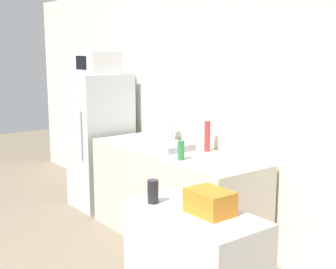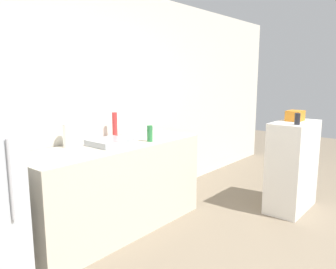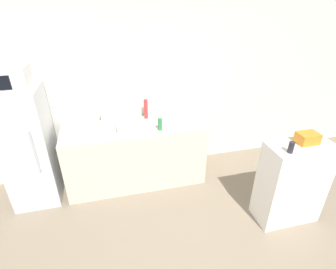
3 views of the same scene
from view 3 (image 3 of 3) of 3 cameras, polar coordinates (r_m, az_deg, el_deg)
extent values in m
cube|color=silver|center=(3.95, -6.53, 9.41)|extent=(8.00, 0.06, 2.60)
cube|color=silver|center=(3.87, -28.07, -2.56)|extent=(0.58, 0.64, 1.60)
cylinder|color=#B7B7BC|center=(3.49, -27.00, -3.37)|extent=(0.02, 0.02, 0.56)
cube|color=white|center=(3.54, -31.53, 10.47)|extent=(0.45, 0.39, 0.26)
cube|color=beige|center=(3.94, -7.04, -4.31)|extent=(1.99, 0.68, 0.92)
cube|color=#9EA3A8|center=(3.70, -8.41, 2.07)|extent=(0.37, 0.33, 0.06)
cylinder|color=red|center=(3.89, -4.83, 5.55)|extent=(0.06, 0.06, 0.29)
cylinder|color=#2D7F42|center=(3.56, -1.75, 2.27)|extent=(0.06, 0.06, 0.17)
cube|color=white|center=(3.58, 25.29, -9.53)|extent=(0.77, 0.39, 1.08)
cube|color=orange|center=(3.34, 28.08, -0.70)|extent=(0.23, 0.17, 0.12)
cylinder|color=#232328|center=(3.06, 25.22, -2.54)|extent=(0.06, 0.06, 0.13)
cylinder|color=white|center=(3.85, -13.58, 4.08)|extent=(0.12, 0.12, 0.24)
camera|label=1|loc=(3.91, 65.48, 1.68)|focal=50.00mm
camera|label=2|loc=(2.22, -69.33, -18.99)|focal=35.00mm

